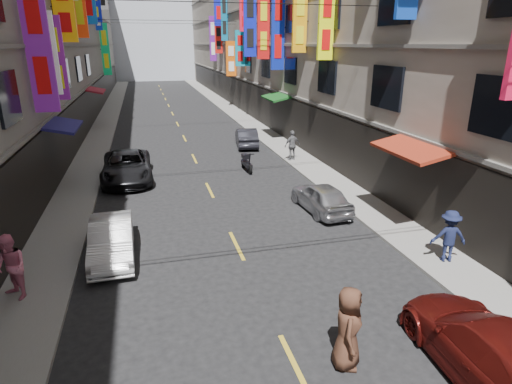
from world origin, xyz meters
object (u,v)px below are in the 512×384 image
car_right_near (490,351)px  scooter_far_right (246,163)px  car_left_mid (112,239)px  pedestrian_lfar (11,268)px  car_right_mid (321,197)px  pedestrian_rfar (292,145)px  pedestrian_crossing (348,328)px  car_left_far (127,167)px  pedestrian_rnear (449,236)px  car_right_far (246,137)px

car_right_near → scooter_far_right: bearing=-81.6°
car_left_mid → pedestrian_lfar: 3.10m
scooter_far_right → pedestrian_lfar: size_ratio=1.01×
car_right_mid → pedestrian_rfar: 7.74m
car_left_mid → car_right_mid: (8.00, 2.05, -0.02)m
car_left_mid → car_right_near: car_right_near is taller
pedestrian_lfar → pedestrian_rfar: size_ratio=1.05×
car_right_mid → pedestrian_crossing: size_ratio=1.89×
car_left_far → pedestrian_rfar: bearing=7.4°
car_left_mid → car_right_mid: size_ratio=1.06×
pedestrian_lfar → pedestrian_rnear: size_ratio=1.09×
scooter_far_right → car_right_mid: car_right_mid is taller
car_left_mid → car_left_far: size_ratio=0.73×
pedestrian_lfar → car_right_mid: bearing=69.8°
car_right_mid → scooter_far_right: bearing=-80.3°
pedestrian_rfar → pedestrian_crossing: bearing=60.2°
car_right_far → car_right_near: bearing=97.9°
scooter_far_right → pedestrian_lfar: 13.68m
car_right_mid → pedestrian_lfar: size_ratio=1.95×
scooter_far_right → car_right_far: bearing=-105.5°
scooter_far_right → car_right_far: (1.35, 5.67, 0.17)m
pedestrian_lfar → car_left_far: bearing=124.3°
car_right_mid → pedestrian_lfar: bearing=17.4°
car_left_far → car_right_near: bearing=-65.6°
car_left_far → pedestrian_rfar: 9.22m
scooter_far_right → car_left_mid: size_ratio=0.48×
scooter_far_right → car_right_mid: (1.58, -6.45, 0.15)m
pedestrian_rnear → pedestrian_crossing: pedestrian_crossing is taller
car_right_near → pedestrian_rfar: 17.19m
pedestrian_rfar → pedestrian_crossing: size_ratio=0.92×
car_right_far → pedestrian_rnear: pedestrian_rnear is taller
car_right_near → pedestrian_rnear: (2.37, 4.38, 0.27)m
car_right_near → pedestrian_rfar: size_ratio=2.69×
car_right_near → pedestrian_lfar: pedestrian_lfar is taller
pedestrian_lfar → pedestrian_crossing: pedestrian_lfar is taller
car_right_mid → car_left_far: bearing=-43.3°
pedestrian_rnear → pedestrian_crossing: (-4.97, -3.29, -0.02)m
car_left_far → pedestrian_rnear: (9.74, -11.44, 0.24)m
car_left_mid → pedestrian_rnear: bearing=-18.7°
scooter_far_right → car_right_near: car_right_near is taller
scooter_far_right → pedestrian_rfar: (2.98, 1.16, 0.53)m
car_right_near → car_right_far: car_right_near is taller
car_left_mid → pedestrian_crossing: pedestrian_crossing is taller
car_right_mid → car_right_far: size_ratio=0.95×
car_left_mid → pedestrian_rnear: pedestrian_rnear is taller
car_right_near → car_left_far: bearing=-61.1°
pedestrian_rnear → pedestrian_crossing: 5.96m
car_right_near → pedestrian_lfar: 11.38m
scooter_far_right → car_left_mid: 10.65m
scooter_far_right → car_left_mid: (-6.42, -8.50, 0.17)m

